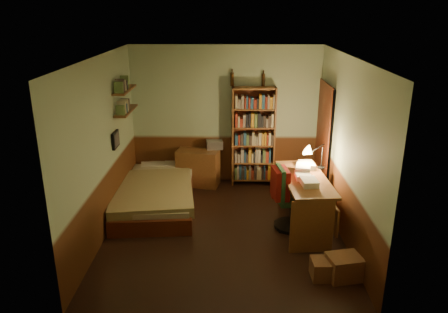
{
  "coord_description": "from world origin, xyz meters",
  "views": [
    {
      "loc": [
        0.11,
        -5.96,
        3.25
      ],
      "look_at": [
        0.0,
        0.25,
        1.1
      ],
      "focal_mm": 35.0,
      "sensor_mm": 36.0,
      "label": 1
    }
  ],
  "objects_px": {
    "desk_lamp": "(322,151)",
    "office_chair": "(292,201)",
    "bookshelf": "(253,137)",
    "desk": "(304,202)",
    "dresser": "(198,168)",
    "mini_stereo": "(215,144)",
    "cardboard_box_a": "(344,267)",
    "cardboard_box_b": "(325,269)",
    "bed": "(155,185)"
  },
  "relations": [
    {
      "from": "desk",
      "to": "cardboard_box_a",
      "type": "xyz_separation_m",
      "value": [
        0.31,
        -1.35,
        -0.26
      ]
    },
    {
      "from": "bed",
      "to": "desk",
      "type": "bearing_deg",
      "value": -22.74
    },
    {
      "from": "bookshelf",
      "to": "cardboard_box_a",
      "type": "distance_m",
      "value": 3.33
    },
    {
      "from": "bookshelf",
      "to": "desk",
      "type": "bearing_deg",
      "value": -70.78
    },
    {
      "from": "mini_stereo",
      "to": "desk",
      "type": "relative_size",
      "value": 0.19
    },
    {
      "from": "desk",
      "to": "cardboard_box_a",
      "type": "bearing_deg",
      "value": -81.67
    },
    {
      "from": "desk_lamp",
      "to": "office_chair",
      "type": "height_order",
      "value": "desk_lamp"
    },
    {
      "from": "mini_stereo",
      "to": "desk",
      "type": "bearing_deg",
      "value": -58.84
    },
    {
      "from": "dresser",
      "to": "mini_stereo",
      "type": "distance_m",
      "value": 0.54
    },
    {
      "from": "bed",
      "to": "desk_lamp",
      "type": "height_order",
      "value": "desk_lamp"
    },
    {
      "from": "cardboard_box_a",
      "to": "cardboard_box_b",
      "type": "relative_size",
      "value": 1.17
    },
    {
      "from": "desk",
      "to": "bookshelf",
      "type": "bearing_deg",
      "value": 107.39
    },
    {
      "from": "desk",
      "to": "office_chair",
      "type": "xyz_separation_m",
      "value": [
        -0.18,
        -0.04,
        0.04
      ]
    },
    {
      "from": "desk_lamp",
      "to": "cardboard_box_b",
      "type": "height_order",
      "value": "desk_lamp"
    },
    {
      "from": "desk_lamp",
      "to": "office_chair",
      "type": "relative_size",
      "value": 0.65
    },
    {
      "from": "dresser",
      "to": "office_chair",
      "type": "xyz_separation_m",
      "value": [
        1.55,
        -1.68,
        0.1
      ]
    },
    {
      "from": "mini_stereo",
      "to": "bed",
      "type": "bearing_deg",
      "value": -142.74
    },
    {
      "from": "mini_stereo",
      "to": "office_chair",
      "type": "bearing_deg",
      "value": -63.11
    },
    {
      "from": "office_chair",
      "to": "cardboard_box_b",
      "type": "bearing_deg",
      "value": -86.99
    },
    {
      "from": "mini_stereo",
      "to": "cardboard_box_b",
      "type": "xyz_separation_m",
      "value": [
        1.5,
        -3.11,
        -0.65
      ]
    },
    {
      "from": "bed",
      "to": "cardboard_box_b",
      "type": "distance_m",
      "value": 3.28
    },
    {
      "from": "office_chair",
      "to": "desk",
      "type": "bearing_deg",
      "value": 3.26
    },
    {
      "from": "bookshelf",
      "to": "desk",
      "type": "height_order",
      "value": "bookshelf"
    },
    {
      "from": "bookshelf",
      "to": "cardboard_box_b",
      "type": "relative_size",
      "value": 5.36
    },
    {
      "from": "desk",
      "to": "office_chair",
      "type": "relative_size",
      "value": 1.71
    },
    {
      "from": "bed",
      "to": "mini_stereo",
      "type": "distance_m",
      "value": 1.46
    },
    {
      "from": "bed",
      "to": "dresser",
      "type": "height_order",
      "value": "dresser"
    },
    {
      "from": "desk_lamp",
      "to": "office_chair",
      "type": "distance_m",
      "value": 0.94
    },
    {
      "from": "dresser",
      "to": "cardboard_box_b",
      "type": "xyz_separation_m",
      "value": [
        1.81,
        -2.99,
        -0.22
      ]
    },
    {
      "from": "dresser",
      "to": "desk",
      "type": "bearing_deg",
      "value": -31.73
    },
    {
      "from": "dresser",
      "to": "cardboard_box_a",
      "type": "bearing_deg",
      "value": -43.93
    },
    {
      "from": "dresser",
      "to": "mini_stereo",
      "type": "height_order",
      "value": "mini_stereo"
    },
    {
      "from": "bed",
      "to": "bookshelf",
      "type": "distance_m",
      "value": 2.04
    },
    {
      "from": "cardboard_box_b",
      "to": "dresser",
      "type": "bearing_deg",
      "value": 121.26
    },
    {
      "from": "bookshelf",
      "to": "desk_lamp",
      "type": "xyz_separation_m",
      "value": [
        1.02,
        -1.32,
        0.18
      ]
    },
    {
      "from": "office_chair",
      "to": "cardboard_box_b",
      "type": "height_order",
      "value": "office_chair"
    },
    {
      "from": "bookshelf",
      "to": "desk_lamp",
      "type": "height_order",
      "value": "bookshelf"
    },
    {
      "from": "desk",
      "to": "desk_lamp",
      "type": "distance_m",
      "value": 0.87
    },
    {
      "from": "mini_stereo",
      "to": "cardboard_box_a",
      "type": "bearing_deg",
      "value": -68.6
    },
    {
      "from": "dresser",
      "to": "office_chair",
      "type": "relative_size",
      "value": 0.87
    },
    {
      "from": "mini_stereo",
      "to": "cardboard_box_b",
      "type": "bearing_deg",
      "value": -71.95
    },
    {
      "from": "bed",
      "to": "cardboard_box_b",
      "type": "xyz_separation_m",
      "value": [
        2.49,
        -2.13,
        -0.22
      ]
    },
    {
      "from": "bed",
      "to": "cardboard_box_b",
      "type": "bearing_deg",
      "value": -45.32
    },
    {
      "from": "bed",
      "to": "cardboard_box_a",
      "type": "distance_m",
      "value": 3.46
    },
    {
      "from": "dresser",
      "to": "cardboard_box_b",
      "type": "bearing_deg",
      "value": -47.07
    },
    {
      "from": "bookshelf",
      "to": "desk",
      "type": "relative_size",
      "value": 1.22
    },
    {
      "from": "bookshelf",
      "to": "cardboard_box_a",
      "type": "relative_size",
      "value": 4.58
    },
    {
      "from": "desk",
      "to": "mini_stereo",
      "type": "bearing_deg",
      "value": 124.21
    },
    {
      "from": "cardboard_box_a",
      "to": "mini_stereo",
      "type": "bearing_deg",
      "value": 119.15
    },
    {
      "from": "cardboard_box_b",
      "to": "cardboard_box_a",
      "type": "bearing_deg",
      "value": -0.13
    }
  ]
}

